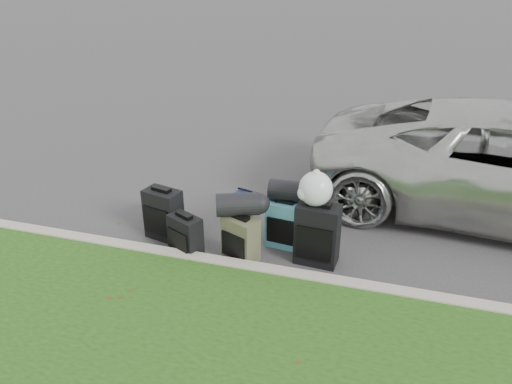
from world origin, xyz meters
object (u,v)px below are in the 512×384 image
(suitcase_large_black_right, at_px, (317,234))
(suitcase_large_black_left, at_px, (164,214))
(tote_navy, at_px, (245,201))
(suitcase_olive, at_px, (241,239))
(tote_green, at_px, (156,208))
(suitcase_small_black, at_px, (186,236))
(suitcase_teal, at_px, (284,224))

(suitcase_large_black_right, bearing_deg, suitcase_large_black_left, -176.22)
(suitcase_large_black_left, bearing_deg, tote_navy, 65.26)
(suitcase_olive, distance_m, tote_green, 1.76)
(suitcase_small_black, bearing_deg, suitcase_teal, 51.84)
(suitcase_large_black_right, bearing_deg, suitcase_teal, 155.63)
(suitcase_small_black, xyz_separation_m, tote_navy, (0.37, 1.41, -0.13))
(tote_green, bearing_deg, suitcase_teal, -12.18)
(suitcase_large_black_left, xyz_separation_m, suitcase_large_black_right, (2.14, -0.01, 0.05))
(suitcase_large_black_left, height_order, suitcase_large_black_right, suitcase_large_black_right)
(tote_navy, bearing_deg, suitcase_large_black_right, -24.20)
(suitcase_small_black, relative_size, suitcase_olive, 0.92)
(suitcase_large_black_left, relative_size, suitcase_large_black_right, 0.88)
(suitcase_small_black, xyz_separation_m, suitcase_large_black_left, (-0.47, 0.34, 0.08))
(tote_green, xyz_separation_m, tote_navy, (1.22, 0.58, 0.00))
(suitcase_teal, height_order, tote_navy, suitcase_teal)
(suitcase_small_black, distance_m, suitcase_large_black_right, 1.71)
(suitcase_large_black_left, xyz_separation_m, suitcase_teal, (1.65, 0.25, -0.03))
(suitcase_small_black, xyz_separation_m, suitcase_teal, (1.18, 0.59, 0.04))
(suitcase_large_black_right, distance_m, tote_navy, 1.72)
(suitcase_olive, distance_m, suitcase_teal, 0.67)
(suitcase_olive, bearing_deg, tote_navy, 128.00)
(suitcase_large_black_left, relative_size, suitcase_teal, 1.10)
(suitcase_large_black_right, bearing_deg, tote_navy, 144.34)
(suitcase_small_black, distance_m, suitcase_large_black_left, 0.58)
(suitcase_teal, distance_m, suitcase_large_black_right, 0.57)
(suitcase_large_black_left, bearing_deg, suitcase_small_black, -22.33)
(suitcase_small_black, xyz_separation_m, suitcase_large_black_right, (1.67, 0.32, 0.12))
(suitcase_small_black, bearing_deg, suitcase_olive, 32.03)
(suitcase_large_black_right, distance_m, tote_green, 2.59)
(suitcase_teal, distance_m, tote_green, 2.05)
(suitcase_olive, height_order, suitcase_teal, suitcase_teal)
(suitcase_large_black_left, bearing_deg, suitcase_olive, 1.48)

